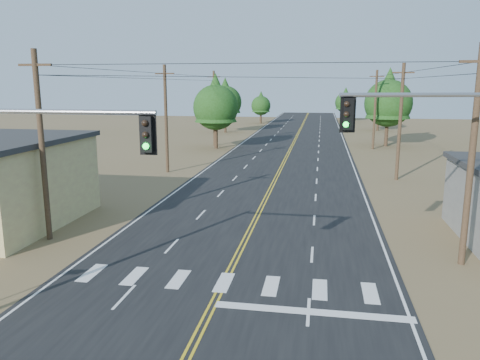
# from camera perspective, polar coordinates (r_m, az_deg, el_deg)

# --- Properties ---
(road) EXTENTS (15.00, 200.00, 0.02)m
(road) POSITION_cam_1_polar(r_m,az_deg,el_deg) (41.11, 4.30, 0.02)
(road) COLOR black
(road) RESTS_ON ground
(utility_pole_left_near) EXTENTS (1.80, 0.30, 10.00)m
(utility_pole_left_near) POSITION_cam_1_polar(r_m,az_deg,el_deg) (26.52, -23.01, 3.91)
(utility_pole_left_near) COLOR #4C3826
(utility_pole_left_near) RESTS_ON ground
(utility_pole_left_mid) EXTENTS (1.80, 0.30, 10.00)m
(utility_pole_left_mid) POSITION_cam_1_polar(r_m,az_deg,el_deg) (44.58, -9.00, 7.44)
(utility_pole_left_mid) COLOR #4C3826
(utility_pole_left_mid) RESTS_ON ground
(utility_pole_left_far) EXTENTS (1.80, 0.30, 10.00)m
(utility_pole_left_far) POSITION_cam_1_polar(r_m,az_deg,el_deg) (63.80, -3.18, 8.78)
(utility_pole_left_far) COLOR #4C3826
(utility_pole_left_far) RESTS_ON ground
(utility_pole_right_near) EXTENTS (1.80, 0.30, 10.00)m
(utility_pole_right_near) POSITION_cam_1_polar(r_m,az_deg,el_deg) (23.29, 26.42, 2.68)
(utility_pole_right_near) COLOR #4C3826
(utility_pole_right_near) RESTS_ON ground
(utility_pole_right_mid) EXTENTS (1.80, 0.30, 10.00)m
(utility_pole_right_mid) POSITION_cam_1_polar(r_m,az_deg,el_deg) (42.73, 18.94, 6.79)
(utility_pole_right_mid) COLOR #4C3826
(utility_pole_right_mid) RESTS_ON ground
(utility_pole_right_far) EXTENTS (1.80, 0.30, 10.00)m
(utility_pole_right_far) POSITION_cam_1_polar(r_m,az_deg,el_deg) (62.53, 16.13, 8.29)
(utility_pole_right_far) COLOR #4C3826
(utility_pole_right_far) RESTS_ON ground
(signal_mast_left) EXTENTS (6.84, 0.45, 7.57)m
(signal_mast_left) POSITION_cam_1_polar(r_m,az_deg,el_deg) (17.45, -24.67, 0.37)
(signal_mast_left) COLOR gray
(signal_mast_left) RESTS_ON ground
(signal_mast_right) EXTENTS (6.65, 2.01, 8.06)m
(signal_mast_right) POSITION_cam_1_polar(r_m,az_deg,el_deg) (20.48, 24.61, 2.74)
(signal_mast_right) COLOR gray
(signal_mast_right) RESTS_ON ground
(tree_left_near) EXTENTS (5.79, 5.79, 9.65)m
(tree_left_near) POSITION_cam_1_polar(r_m,az_deg,el_deg) (60.76, -2.98, 9.39)
(tree_left_near) COLOR #3F2D1E
(tree_left_near) RESTS_ON ground
(tree_left_mid) EXTENTS (5.65, 5.65, 9.42)m
(tree_left_mid) POSITION_cam_1_polar(r_m,az_deg,el_deg) (81.63, -1.82, 9.86)
(tree_left_mid) COLOR #3F2D1E
(tree_left_mid) RESTS_ON ground
(tree_left_far) EXTENTS (4.11, 4.11, 6.84)m
(tree_left_far) POSITION_cam_1_polar(r_m,az_deg,el_deg) (100.86, 2.57, 9.29)
(tree_left_far) COLOR #3F2D1E
(tree_left_far) RESTS_ON ground
(tree_right_near) EXTENTS (6.27, 6.27, 10.45)m
(tree_right_near) POSITION_cam_1_polar(r_m,az_deg,el_deg) (66.17, 17.66, 9.47)
(tree_right_near) COLOR #3F2D1E
(tree_right_near) RESTS_ON ground
(tree_right_mid) EXTENTS (4.34, 4.34, 7.24)m
(tree_right_mid) POSITION_cam_1_polar(r_m,az_deg,el_deg) (88.48, 16.55, 8.66)
(tree_right_mid) COLOR #3F2D1E
(tree_right_mid) RESTS_ON ground
(tree_right_far) EXTENTS (4.58, 4.58, 7.63)m
(tree_right_far) POSITION_cam_1_polar(r_m,az_deg,el_deg) (109.15, 12.74, 9.45)
(tree_right_far) COLOR #3F2D1E
(tree_right_far) RESTS_ON ground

